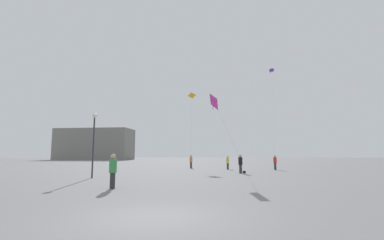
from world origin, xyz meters
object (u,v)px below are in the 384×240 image
object	(u,v)px
person_in_black	(240,163)
building_left_hall	(95,144)
kite_magenta_delta	(215,102)
kite_violet_diamond	(272,72)
person_in_green	(113,169)
person_in_yellow	(228,162)
handbag_beside_flyer	(244,172)
kite_amber_delta	(192,97)
person_in_orange	(191,161)
person_in_red	(275,162)
lamppost_east	(94,134)

from	to	relation	value
person_in_black	building_left_hall	world-z (taller)	building_left_hall
kite_magenta_delta	kite_violet_diamond	distance (m)	23.25
person_in_green	person_in_yellow	xyz separation A→B (m)	(7.54, 19.15, -0.11)
person_in_yellow	building_left_hall	bearing A→B (deg)	106.30
person_in_black	handbag_beside_flyer	size ratio (longest dim) A/B	5.60
kite_amber_delta	kite_magenta_delta	bearing A→B (deg)	-80.88
person_in_yellow	kite_amber_delta	world-z (taller)	kite_amber_delta
person_in_orange	kite_magenta_delta	size ratio (longest dim) A/B	0.32
kite_magenta_delta	kite_violet_diamond	bearing A→B (deg)	63.94
person_in_red	lamppost_east	xyz separation A→B (m)	(-16.77, -11.84, 2.41)
kite_violet_diamond	building_left_hall	size ratio (longest dim) A/B	0.54
kite_violet_diamond	person_in_orange	bearing A→B (deg)	-154.68
handbag_beside_flyer	person_in_black	bearing A→B (deg)	-164.05
handbag_beside_flyer	lamppost_east	bearing A→B (deg)	-154.45
person_in_orange	lamppost_east	bearing A→B (deg)	20.45
kite_amber_delta	lamppost_east	world-z (taller)	kite_amber_delta
person_in_orange	person_in_yellow	distance (m)	5.25
person_in_red	handbag_beside_flyer	distance (m)	7.43
kite_magenta_delta	lamppost_east	bearing A→B (deg)	-170.33
person_in_green	kite_amber_delta	size ratio (longest dim) A/B	0.19
person_in_black	kite_amber_delta	world-z (taller)	kite_amber_delta
kite_magenta_delta	kite_violet_diamond	size ratio (longest dim) A/B	0.39
kite_amber_delta	lamppost_east	size ratio (longest dim) A/B	1.90
person_in_red	kite_violet_diamond	world-z (taller)	kite_violet_diamond
person_in_green	person_in_yellow	world-z (taller)	person_in_green
kite_magenta_delta	lamppost_east	size ratio (longest dim) A/B	1.07
person_in_yellow	lamppost_east	distance (m)	17.25
building_left_hall	handbag_beside_flyer	world-z (taller)	building_left_hall
person_in_green	lamppost_east	world-z (taller)	lamppost_east
building_left_hall	handbag_beside_flyer	bearing A→B (deg)	-57.55
person_in_black	kite_magenta_delta	distance (m)	7.09
person_in_black	kite_violet_diamond	bearing A→B (deg)	67.49
handbag_beside_flyer	person_in_yellow	bearing A→B (deg)	98.59
person_in_orange	kite_violet_diamond	world-z (taller)	kite_violet_diamond
person_in_orange	person_in_yellow	bearing A→B (deg)	105.32
person_in_orange	building_left_hall	distance (m)	67.67
lamppost_east	person_in_orange	bearing A→B (deg)	66.17
handbag_beside_flyer	person_in_red	bearing A→B (deg)	53.44
lamppost_east	person_in_red	bearing A→B (deg)	35.23
kite_amber_delta	handbag_beside_flyer	world-z (taller)	kite_amber_delta
kite_magenta_delta	building_left_hall	bearing A→B (deg)	119.08
lamppost_east	building_left_hall	bearing A→B (deg)	112.39
person_in_orange	building_left_hall	xyz separation A→B (m)	(-36.48, 56.84, 4.31)
person_in_black	lamppost_east	xyz separation A→B (m)	(-12.03, -5.82, 2.37)
building_left_hall	handbag_beside_flyer	xyz separation A→B (m)	(42.10, -66.21, -5.14)
kite_magenta_delta	building_left_hall	world-z (taller)	building_left_hall
person_in_green	handbag_beside_flyer	bearing A→B (deg)	-1.87
person_in_red	person_in_green	size ratio (longest dim) A/B	0.94
person_in_red	person_in_black	bearing A→B (deg)	-0.80
kite_amber_delta	kite_violet_diamond	xyz separation A→B (m)	(12.31, 2.15, 4.26)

